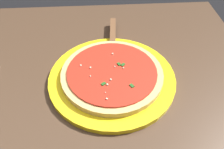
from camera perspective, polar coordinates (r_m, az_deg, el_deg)
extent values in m
cube|color=black|center=(1.20, 15.80, -1.25)|extent=(0.06, 0.06, 0.71)
cube|color=black|center=(1.22, -23.47, -3.02)|extent=(0.06, 0.06, 0.71)
cube|color=#473323|center=(0.65, -5.09, -1.50)|extent=(0.96, 0.80, 0.03)
cylinder|color=yellow|center=(0.62, 0.00, -0.84)|extent=(0.34, 0.34, 0.01)
cylinder|color=#DBB26B|center=(0.61, 0.00, 0.14)|extent=(0.27, 0.27, 0.02)
cylinder|color=red|center=(0.61, 0.00, 0.81)|extent=(0.24, 0.24, 0.00)
sphere|color=#EFEACC|center=(0.54, -1.31, -6.04)|extent=(0.01, 0.01, 0.01)
sphere|color=#EFEACC|center=(0.61, -4.94, 1.75)|extent=(0.01, 0.01, 0.01)
sphere|color=#EFEACC|center=(0.61, 2.77, 1.61)|extent=(0.00, 0.00, 0.00)
sphere|color=#EFEACC|center=(0.58, -0.33, -1.25)|extent=(0.01, 0.01, 0.01)
sphere|color=#EFEACC|center=(0.55, -1.66, -4.43)|extent=(0.00, 0.00, 0.00)
sphere|color=#EFEACC|center=(0.62, -7.76, 2.22)|extent=(0.01, 0.01, 0.01)
sphere|color=#EFEACC|center=(0.59, -5.33, -0.43)|extent=(0.00, 0.00, 0.00)
sphere|color=#EFEACC|center=(0.61, 0.70, 1.82)|extent=(0.00, 0.00, 0.00)
sphere|color=#EFEACC|center=(0.65, 0.12, 5.15)|extent=(0.01, 0.01, 0.01)
sphere|color=#EFEACC|center=(0.57, -1.18, -2.50)|extent=(0.01, 0.01, 0.01)
cube|color=#23561E|center=(0.62, 2.74, 2.45)|extent=(0.01, 0.01, 0.00)
cube|color=#23561E|center=(0.62, 1.78, 2.61)|extent=(0.01, 0.01, 0.00)
cube|color=#23561E|center=(0.57, -2.10, -2.30)|extent=(0.01, 0.01, 0.00)
cube|color=#23561E|center=(0.57, 4.93, -2.75)|extent=(0.01, 0.01, 0.00)
cube|color=silver|center=(0.69, 0.11, 5.26)|extent=(0.08, 0.10, 0.00)
cube|color=brown|center=(0.77, 0.21, 10.81)|extent=(0.03, 0.13, 0.01)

